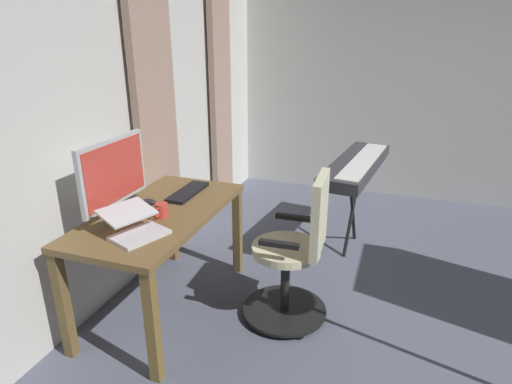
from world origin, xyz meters
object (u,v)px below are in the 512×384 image
object	(u,v)px
desk	(161,225)
computer_monitor	(114,174)
computer_keyboard	(188,192)
computer_mouse	(149,202)
mug_tea	(161,210)
laptop	(135,226)
piano_keyboard	(357,167)
office_chair	(296,256)

from	to	relation	value
desk	computer_monitor	xyz separation A→B (m)	(0.13, -0.21, 0.37)
desk	computer_keyboard	world-z (taller)	computer_keyboard
computer_keyboard	computer_mouse	size ratio (longest dim) A/B	4.17
computer_keyboard	computer_mouse	world-z (taller)	computer_mouse
desk	mug_tea	bearing A→B (deg)	39.15
computer_monitor	computer_mouse	size ratio (longest dim) A/B	5.94
desk	laptop	distance (m)	0.38
computer_mouse	mug_tea	bearing A→B (deg)	50.25
computer_keyboard	laptop	bearing A→B (deg)	2.55
computer_monitor	piano_keyboard	distance (m)	1.94
computer_monitor	computer_mouse	xyz separation A→B (m)	(-0.21, 0.09, -0.25)
computer_keyboard	mug_tea	world-z (taller)	mug_tea
laptop	computer_mouse	xyz separation A→B (m)	(-0.42, -0.18, -0.03)
desk	mug_tea	size ratio (longest dim) A/B	10.74
desk	computer_monitor	world-z (taller)	computer_monitor
computer_keyboard	piano_keyboard	world-z (taller)	piano_keyboard
computer_mouse	piano_keyboard	size ratio (longest dim) A/B	0.08
computer_keyboard	piano_keyboard	distance (m)	1.43
desk	computer_mouse	world-z (taller)	computer_mouse
office_chair	computer_keyboard	xyz separation A→B (m)	(-0.16, -0.83, 0.28)
laptop	computer_mouse	bearing A→B (deg)	-135.42
computer_monitor	desk	bearing A→B (deg)	121.54
laptop	computer_mouse	size ratio (longest dim) A/B	3.91
computer_mouse	laptop	bearing A→B (deg)	23.19
mug_tea	computer_mouse	bearing A→B (deg)	-129.75
computer_mouse	piano_keyboard	bearing A→B (deg)	135.38
computer_monitor	computer_keyboard	size ratio (longest dim) A/B	1.43
laptop	mug_tea	world-z (taller)	laptop
computer_monitor	computer_keyboard	world-z (taller)	computer_monitor
office_chair	piano_keyboard	xyz separation A→B (m)	(-1.12, 0.22, 0.29)
mug_tea	piano_keyboard	size ratio (longest dim) A/B	0.09
piano_keyboard	mug_tea	bearing A→B (deg)	-29.64
mug_tea	computer_monitor	bearing A→B (deg)	-80.46
laptop	piano_keyboard	xyz separation A→B (m)	(-1.64, 1.03, -0.02)
laptop	piano_keyboard	bearing A→B (deg)	169.38
desk	piano_keyboard	xyz separation A→B (m)	(-1.30, 1.08, 0.13)
office_chair	mug_tea	bearing A→B (deg)	105.82
laptop	computer_monitor	bearing A→B (deg)	-107.02
computer_monitor	laptop	world-z (taller)	computer_monitor
computer_keyboard	mug_tea	xyz separation A→B (m)	(0.42, 0.04, 0.03)
computer_monitor	laptop	size ratio (longest dim) A/B	1.52
office_chair	computer_keyboard	distance (m)	0.89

